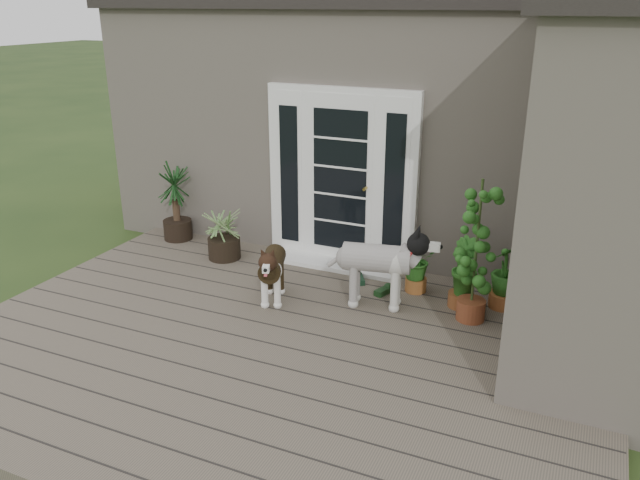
% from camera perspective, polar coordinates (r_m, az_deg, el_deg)
% --- Properties ---
extents(deck, '(6.20, 4.60, 0.12)m').
position_cam_1_polar(deck, '(6.16, -4.35, -9.82)').
color(deck, '#6B5B4C').
rests_on(deck, ground).
extents(house_main, '(7.40, 4.00, 3.10)m').
position_cam_1_polar(house_main, '(9.39, 7.94, 10.54)').
color(house_main, '#665E54').
rests_on(house_main, ground).
extents(roof_main, '(7.60, 4.20, 0.20)m').
position_cam_1_polar(roof_main, '(9.25, 8.48, 20.65)').
color(roof_main, '#2D2826').
rests_on(roof_main, house_main).
extents(house_wing, '(1.60, 2.40, 3.10)m').
position_cam_1_polar(house_wing, '(5.97, 26.22, 2.68)').
color(house_wing, '#665E54').
rests_on(house_wing, ground).
extents(door_unit, '(1.90, 0.14, 2.15)m').
position_cam_1_polar(door_unit, '(7.64, 1.93, 5.65)').
color(door_unit, white).
rests_on(door_unit, deck).
extents(door_step, '(1.60, 0.40, 0.05)m').
position_cam_1_polar(door_step, '(7.81, 1.28, -2.16)').
color(door_step, white).
rests_on(door_step, deck).
extents(brindle_dog, '(0.58, 0.83, 0.63)m').
position_cam_1_polar(brindle_dog, '(6.83, -4.30, -3.05)').
color(brindle_dog, '#312411').
rests_on(brindle_dog, deck).
extents(white_dog, '(1.02, 0.59, 0.80)m').
position_cam_1_polar(white_dog, '(6.69, 5.10, -2.82)').
color(white_dog, silver).
rests_on(white_dog, deck).
extents(spider_plant, '(0.88, 0.88, 0.73)m').
position_cam_1_polar(spider_plant, '(8.01, -8.72, 0.81)').
color(spider_plant, '#8DAF6B').
rests_on(spider_plant, deck).
extents(yucca, '(0.81, 0.81, 1.06)m').
position_cam_1_polar(yucca, '(8.75, -12.91, 3.38)').
color(yucca, black).
rests_on(yucca, deck).
extents(herb_a, '(0.60, 0.60, 0.54)m').
position_cam_1_polar(herb_a, '(7.13, 8.72, -2.58)').
color(herb_a, '#25641C').
rests_on(herb_a, deck).
extents(herb_b, '(0.52, 0.52, 0.56)m').
position_cam_1_polar(herb_b, '(6.86, 12.70, -3.78)').
color(herb_b, '#205A19').
rests_on(herb_b, deck).
extents(herb_c, '(0.50, 0.50, 0.56)m').
position_cam_1_polar(herb_c, '(6.96, 16.33, -3.71)').
color(herb_c, '#1E5117').
rests_on(herb_c, deck).
extents(sapling, '(0.59, 0.59, 1.55)m').
position_cam_1_polar(sapling, '(6.41, 13.94, -0.82)').
color(sapling, '#1D5017').
rests_on(sapling, deck).
extents(clog_left, '(0.26, 0.31, 0.08)m').
position_cam_1_polar(clog_left, '(7.38, 3.54, -3.48)').
color(clog_left, black).
rests_on(clog_left, deck).
extents(clog_right, '(0.21, 0.30, 0.08)m').
position_cam_1_polar(clog_right, '(7.11, 5.77, -4.54)').
color(clog_right, '#143415').
rests_on(clog_right, deck).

